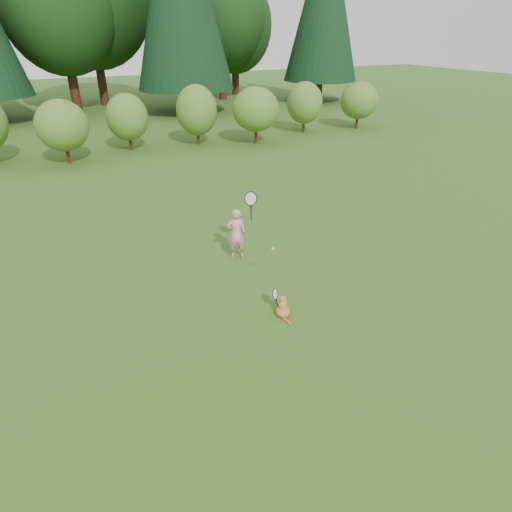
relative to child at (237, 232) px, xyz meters
name	(u,v)px	position (x,y,z in m)	size (l,w,h in m)	color
ground	(264,306)	(-0.34, -2.15, -0.65)	(100.00, 100.00, 0.00)	#244A15
shrub_row	(129,121)	(-0.34, 10.85, 0.75)	(28.00, 3.00, 2.80)	#496F22
child	(237,232)	(0.00, 0.00, 0.00)	(0.73, 0.48, 1.86)	pink
cat	(283,305)	(-0.16, -2.57, -0.42)	(0.42, 0.65, 0.60)	#C16E25
tennis_ball	(273,249)	(0.15, -1.55, 0.24)	(0.07, 0.07, 0.07)	#ADDB19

